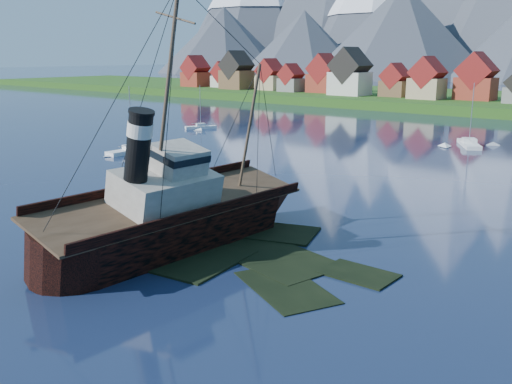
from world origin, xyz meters
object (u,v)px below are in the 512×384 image
Objects in this scene: tugboat_wreck at (183,211)px; sailboat_a at (132,151)px; sailboat_b at (201,128)px; sailboat_e at (469,145)px.

sailboat_a is (-44.85, 29.07, -2.85)m from tugboat_wreck.
sailboat_a is at bearing 148.92° from tugboat_wreck.
sailboat_b is (-59.92, 61.65, -2.87)m from tugboat_wreck.
tugboat_wreck is at bearing -13.44° from sailboat_b.
sailboat_a reaches higher than sailboat_b.
tugboat_wreck is 86.02m from sailboat_b.
tugboat_wreck reaches higher than sailboat_a.
sailboat_a is 35.90m from sailboat_b.
sailboat_a is 1.16× the size of sailboat_b.
sailboat_e reaches higher than sailboat_b.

